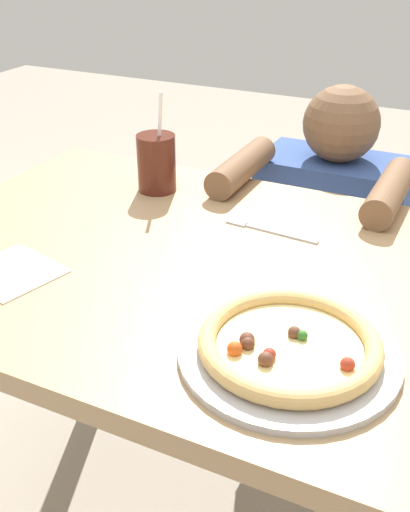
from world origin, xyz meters
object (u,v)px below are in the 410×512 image
Objects in this scene: drink_cup_colored at (157,163)px; fork at (267,230)px; pizza_near at (289,347)px; diner_seated at (325,269)px.

fork is at bearing -16.23° from drink_cup_colored.
fork is (0.31, -0.09, -0.07)m from drink_cup_colored.
drink_cup_colored reaches higher than pizza_near.
pizza_near is 0.34× the size of diner_seated.
drink_cup_colored is at bearing 136.17° from pizza_near.
diner_seated is (0.02, 0.45, -0.33)m from fork.
fork is at bearing 115.13° from pizza_near.
drink_cup_colored is 0.63m from diner_seated.
diner_seated reaches higher than fork.
drink_cup_colored is 1.15× the size of fork.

